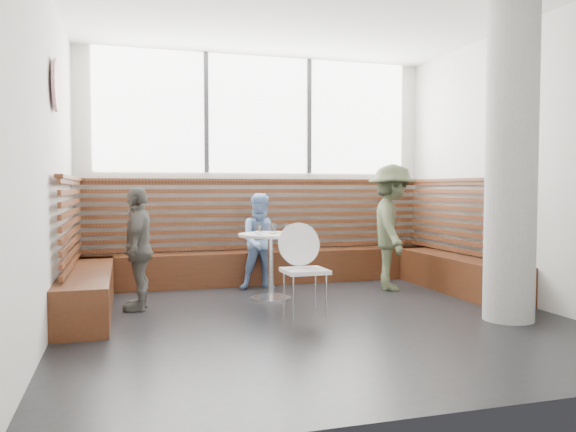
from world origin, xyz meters
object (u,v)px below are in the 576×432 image
object	(u,v)px
cafe_table	(271,252)
cafe_chair	(303,261)
concrete_column	(511,161)
adult_man	(392,227)
child_back	(262,242)
child_left	(138,248)

from	to	relation	value
cafe_table	cafe_chair	xyz separation A→B (m)	(0.12, -0.87, 0.00)
cafe_table	concrete_column	bearing A→B (deg)	-39.72
cafe_chair	adult_man	xyz separation A→B (m)	(1.57, 1.06, 0.25)
adult_man	child_back	xyz separation A→B (m)	(-1.63, 0.48, -0.19)
concrete_column	child_back	distance (m)	3.23
cafe_chair	child_back	distance (m)	1.54
cafe_chair	child_back	world-z (taller)	child_back
cafe_table	child_left	xyz separation A→B (m)	(-1.53, -0.13, 0.11)
concrete_column	child_left	world-z (taller)	concrete_column
cafe_table	adult_man	distance (m)	1.72
cafe_table	child_back	world-z (taller)	child_back
concrete_column	cafe_table	size ratio (longest dim) A/B	4.06
concrete_column	adult_man	world-z (taller)	concrete_column
cafe_table	child_left	bearing A→B (deg)	-175.31
adult_man	child_left	xyz separation A→B (m)	(-3.21, -0.31, -0.15)
child_back	concrete_column	bearing A→B (deg)	-43.81
adult_man	child_back	size ratio (longest dim) A/B	1.30
concrete_column	child_back	bearing A→B (deg)	129.92
adult_man	child_back	distance (m)	1.71
cafe_table	child_back	distance (m)	0.67
child_left	child_back	bearing A→B (deg)	126.04
child_left	concrete_column	bearing A→B (deg)	75.78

